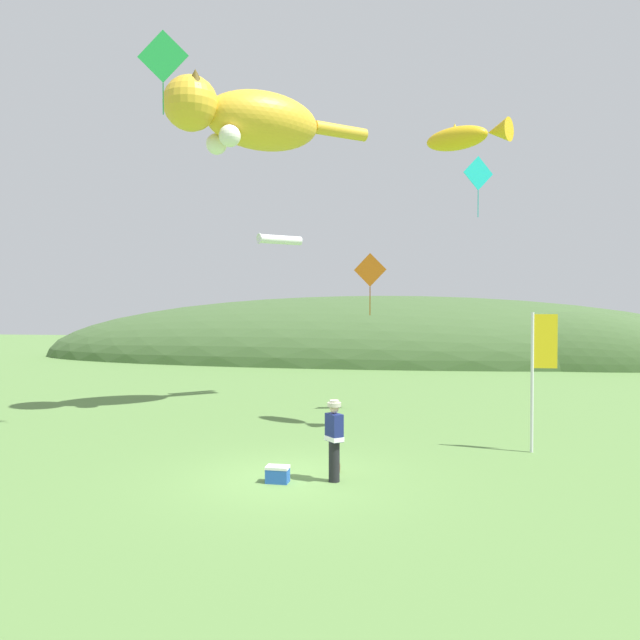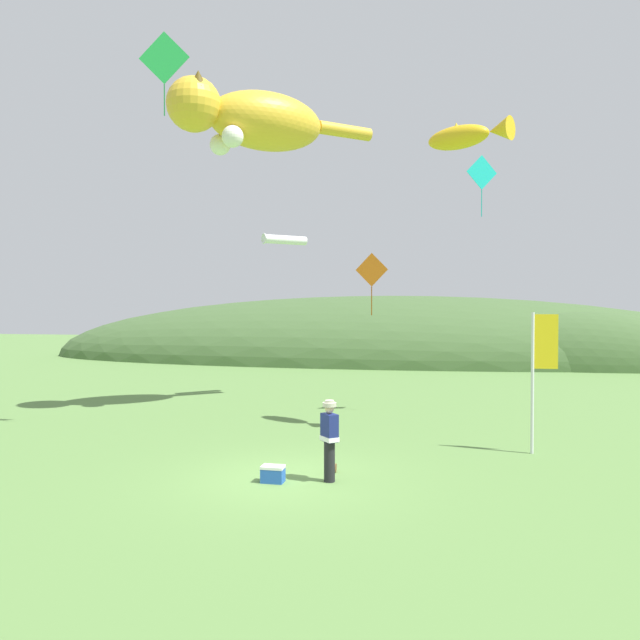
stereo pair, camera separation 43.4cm
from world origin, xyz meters
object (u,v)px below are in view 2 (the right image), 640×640
kite_spool (334,468)px  festival_banner_pole (539,362)px  picnic_cooler (273,474)px  kite_giant_cat (251,120)px  kite_fish_windsock (467,136)px  kite_diamond_teal (482,173)px  kite_diamond_orange (372,270)px  kite_tube_streamer (284,240)px  festival_attendant (329,438)px  kite_diamond_green (164,58)px

kite_spool → festival_banner_pole: festival_banner_pole is taller
picnic_cooler → kite_giant_cat: size_ratio=0.08×
festival_banner_pole → kite_fish_windsock: bearing=130.9°
festival_banner_pole → kite_diamond_teal: bearing=102.9°
kite_diamond_orange → kite_diamond_teal: bearing=31.2°
kite_tube_streamer → kite_diamond_teal: 8.51m
picnic_cooler → kite_diamond_orange: 8.17m
kite_fish_windsock → kite_diamond_teal: kite_fish_windsock is taller
picnic_cooler → kite_diamond_orange: bearing=77.0°
festival_attendant → picnic_cooler: bearing=-167.5°
kite_diamond_orange → kite_diamond_green: kite_diamond_green is taller
kite_tube_streamer → kite_diamond_teal: bearing=-23.8°
festival_attendant → kite_diamond_teal: bearing=65.6°
festival_attendant → festival_banner_pole: (4.89, 3.47, 1.43)m
kite_diamond_teal → kite_fish_windsock: bearing=-102.5°
kite_tube_streamer → kite_fish_windsock: bearing=-41.6°
kite_spool → kite_tube_streamer: (-3.81, 10.94, 6.41)m
kite_spool → kite_diamond_orange: size_ratio=0.11×
festival_attendant → kite_diamond_green: (-5.38, 3.58, 9.91)m
festival_banner_pole → kite_diamond_teal: (-1.11, 4.86, 5.87)m
festival_banner_pole → kite_diamond_orange: bearing=149.1°
kite_spool → picnic_cooler: 1.55m
festival_attendant → kite_spool: bearing=92.3°
kite_giant_cat → kite_diamond_teal: bearing=1.6°
kite_diamond_teal → kite_diamond_green: kite_diamond_green is taller
kite_giant_cat → kite_diamond_teal: size_ratio=3.19×
kite_diamond_teal → kite_diamond_green: size_ratio=0.86×
kite_tube_streamer → kite_diamond_orange: 7.05m
kite_tube_streamer → kite_spool: bearing=-70.8°
kite_spool → kite_diamond_green: size_ratio=0.09×
kite_diamond_green → kite_fish_windsock: bearing=12.5°
festival_attendant → kite_diamond_green: size_ratio=0.74×
kite_spool → festival_banner_pole: (4.92, 2.71, 2.28)m
kite_giant_cat → kite_diamond_teal: (7.94, 0.22, -2.13)m
kite_spool → kite_fish_windsock: bearing=56.1°
kite_spool → kite_diamond_teal: kite_diamond_teal is taller
kite_tube_streamer → kite_diamond_green: size_ratio=0.72×
festival_attendant → kite_diamond_green: bearing=146.3°
kite_fish_windsock → festival_attendant: bearing=-119.9°
kite_tube_streamer → kite_diamond_green: 9.33m
festival_attendant → kite_diamond_orange: (0.30, 6.22, 3.96)m
kite_fish_windsock → kite_diamond_teal: size_ratio=1.26×
festival_attendant → kite_diamond_green: 11.84m
picnic_cooler → kite_diamond_orange: size_ratio=0.26×
kite_diamond_teal → kite_diamond_orange: kite_diamond_teal is taller
kite_fish_windsock → kite_tube_streamer: (-6.99, 6.21, -2.26)m
picnic_cooler → festival_banner_pole: festival_banner_pole is taller
picnic_cooler → kite_spool: bearing=41.1°
picnic_cooler → kite_tube_streamer: bearing=102.5°
festival_banner_pole → picnic_cooler: bearing=-148.5°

